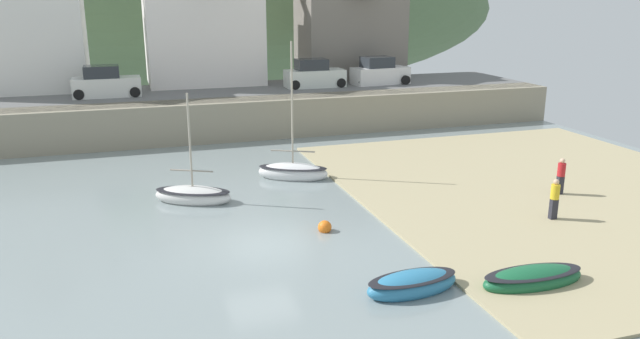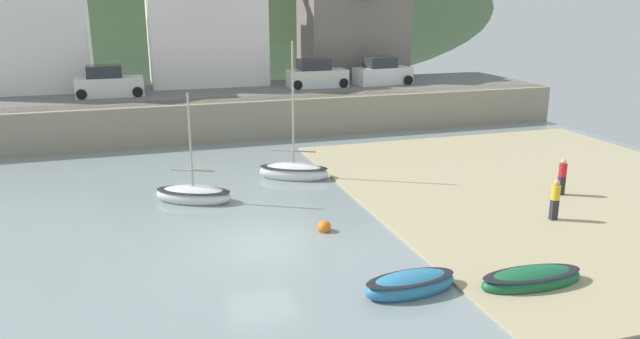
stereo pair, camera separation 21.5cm
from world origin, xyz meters
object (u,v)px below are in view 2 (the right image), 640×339
parked_car_end_of_row (382,73)px  person_on_slipway (555,198)px  waterfront_building_centre (205,16)px  mooring_buoy (324,227)px  motorboat_with_cabin (531,280)px  parked_car_near_slipway (109,84)px  person_near_water (562,175)px  parked_car_by_wall (317,75)px  fishing_boat_green (194,195)px  waterfront_building_right (353,20)px  waterfront_building_left (16,5)px  rowboat_small_beached (410,284)px  dinghy_open_wooden (294,171)px

parked_car_end_of_row → person_on_slipway: (-1.95, -21.92, -2.22)m
waterfront_building_centre → mooring_buoy: waterfront_building_centre is taller
motorboat_with_cabin → parked_car_near_slipway: bearing=116.2°
motorboat_with_cabin → person_near_water: 9.65m
motorboat_with_cabin → parked_car_by_wall: size_ratio=0.82×
parked_car_end_of_row → fishing_boat_green: bearing=-141.6°
motorboat_with_cabin → parked_car_end_of_row: size_ratio=0.79×
parked_car_end_of_row → waterfront_building_centre: bearing=152.4°
waterfront_building_right → motorboat_with_cabin: (-5.57, -30.92, -6.48)m
waterfront_building_right → person_on_slipway: size_ratio=5.25×
parked_car_near_slipway → fishing_boat_green: bearing=-77.7°
mooring_buoy → parked_car_by_wall: bearing=73.8°
motorboat_with_cabin → person_on_slipway: 6.23m
waterfront_building_right → person_near_water: size_ratio=5.25×
waterfront_building_left → person_near_water: bearing=-44.4°
motorboat_with_cabin → person_near_water: size_ratio=2.09×
parked_car_end_of_row → person_on_slipway: 22.12m
waterfront_building_left → waterfront_building_right: 23.42m
fishing_boat_green → waterfront_building_right: bearing=80.9°
rowboat_small_beached → person_on_slipway: bearing=20.6°
parked_car_near_slipway → parked_car_by_wall: size_ratio=1.00×
mooring_buoy → rowboat_small_beached: bearing=-80.0°
person_near_water → person_on_slipway: bearing=-132.6°
parked_car_end_of_row → person_near_water: size_ratio=2.64×
waterfront_building_right → person_near_water: bearing=-87.6°
parked_car_near_slipway → person_on_slipway: (16.68, -21.92, -2.22)m
waterfront_building_right → person_near_water: (1.00, -23.89, -5.75)m
rowboat_small_beached → person_near_water: size_ratio=1.88×
waterfront_building_left → motorboat_with_cabin: (17.82, -30.92, -7.72)m
person_on_slipway → waterfront_building_left: bearing=129.9°
dinghy_open_wooden → parked_car_end_of_row: size_ratio=1.58×
mooring_buoy → motorboat_with_cabin: bearing=-53.5°
parked_car_end_of_row → person_near_water: 19.52m
waterfront_building_right → person_near_water: 24.59m
waterfront_building_centre → parked_car_by_wall: waterfront_building_centre is taller
motorboat_with_cabin → mooring_buoy: size_ratio=6.48×
parked_car_near_slipway → parked_car_end_of_row: size_ratio=0.96×
rowboat_small_beached → fishing_boat_green: bearing=112.2°
waterfront_building_centre → dinghy_open_wooden: 19.01m
waterfront_building_left → dinghy_open_wooden: size_ratio=1.62×
waterfront_building_right → motorboat_with_cabin: 32.08m
fishing_boat_green → motorboat_with_cabin: bearing=-24.3°
parked_car_near_slipway → person_near_water: bearing=-46.3°
waterfront_building_right → dinghy_open_wooden: bearing=-118.2°
waterfront_building_centre → person_on_slipway: bearing=-69.4°
waterfront_building_left → person_on_slipway: 35.12m
motorboat_with_cabin → person_near_water: bearing=48.0°
person_on_slipway → waterfront_building_centre: bearing=110.6°
person_near_water → mooring_buoy: size_ratio=3.10×
waterfront_building_centre → motorboat_with_cabin: 32.18m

